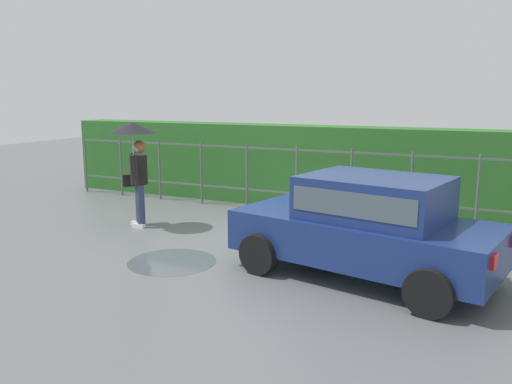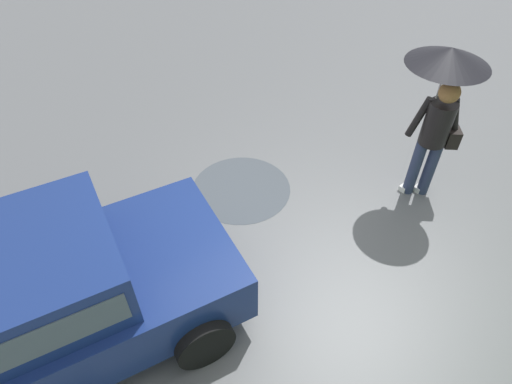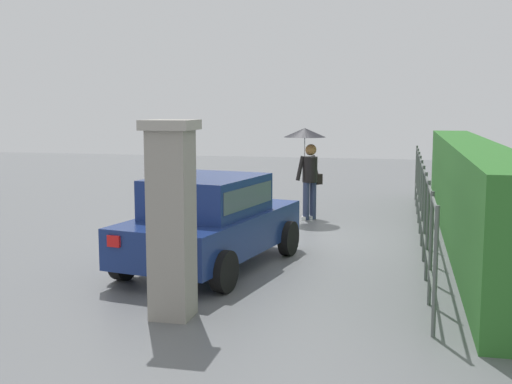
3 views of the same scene
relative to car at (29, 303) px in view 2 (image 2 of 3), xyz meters
name	(u,v)px [view 2 (image 2 of 3)]	position (x,y,z in m)	size (l,w,h in m)	color
ground_plane	(284,268)	(-2.46, 0.76, -0.80)	(40.00, 40.00, 0.00)	slate
car	(29,303)	(0.00, 0.00, 0.00)	(3.95, 2.42, 1.48)	navy
pedestrian	(443,93)	(-4.80, 0.86, 0.73)	(0.96, 0.96, 2.09)	#2D3856
puddle_near	(241,189)	(-2.92, -0.66, -0.80)	(1.40, 1.40, 0.00)	#4C545B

